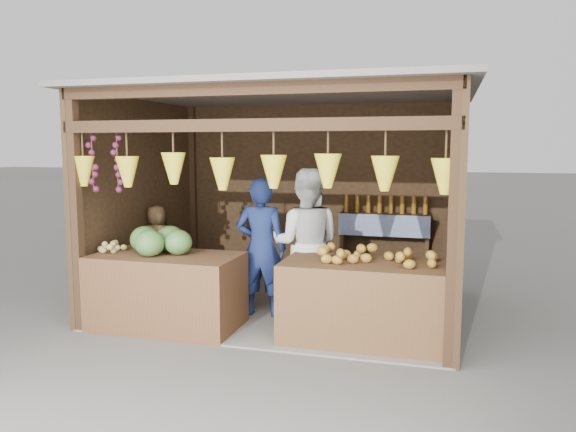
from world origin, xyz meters
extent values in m
plane|color=#514F49|center=(0.00, 0.00, 0.00)|extent=(80.00, 80.00, 0.00)
cube|color=slate|center=(0.00, 0.00, 0.01)|extent=(4.00, 3.00, 0.02)
cube|color=black|center=(0.00, 1.50, 1.30)|extent=(4.00, 0.06, 2.60)
cube|color=black|center=(-2.00, 0.00, 1.30)|extent=(0.06, 3.00, 2.60)
cube|color=black|center=(2.00, 0.00, 1.30)|extent=(0.06, 3.00, 2.60)
cube|color=#605B54|center=(0.00, 0.00, 2.63)|extent=(4.30, 3.30, 0.06)
cube|color=black|center=(-1.94, -1.44, 1.30)|extent=(0.11, 0.11, 2.60)
cube|color=black|center=(1.94, -1.44, 1.30)|extent=(0.11, 0.11, 2.60)
cube|color=black|center=(-1.94, 1.44, 1.30)|extent=(0.11, 0.11, 2.60)
cube|color=black|center=(1.94, 1.44, 1.30)|extent=(0.11, 0.11, 2.60)
cube|color=black|center=(0.00, -1.44, 2.20)|extent=(4.00, 0.12, 0.12)
cube|color=black|center=(0.00, -1.44, 2.54)|extent=(4.00, 0.12, 0.12)
cube|color=#382314|center=(1.05, 1.30, 1.05)|extent=(1.25, 0.30, 0.05)
cube|color=#382314|center=(0.47, 1.30, 0.53)|extent=(0.05, 0.28, 1.05)
cube|color=#382314|center=(1.64, 1.30, 0.53)|extent=(0.05, 0.28, 1.05)
cube|color=blue|center=(1.05, 1.14, 0.92)|extent=(1.25, 0.02, 0.30)
cube|color=#4D2E19|center=(-1.08, -1.08, 0.41)|extent=(1.61, 0.85, 0.82)
cube|color=#50351A|center=(1.10, -0.96, 0.42)|extent=(1.69, 0.85, 0.83)
cube|color=black|center=(-1.78, 0.00, 0.14)|extent=(0.29, 0.29, 0.28)
imported|color=navy|center=(-0.19, -0.43, 0.82)|extent=(0.63, 0.45, 1.64)
imported|color=silver|center=(0.31, -0.30, 0.88)|extent=(0.91, 0.74, 1.75)
imported|color=brown|center=(-1.78, 0.00, 0.76)|extent=(0.50, 0.36, 0.96)
camera|label=1|loc=(1.86, -6.54, 2.00)|focal=35.00mm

